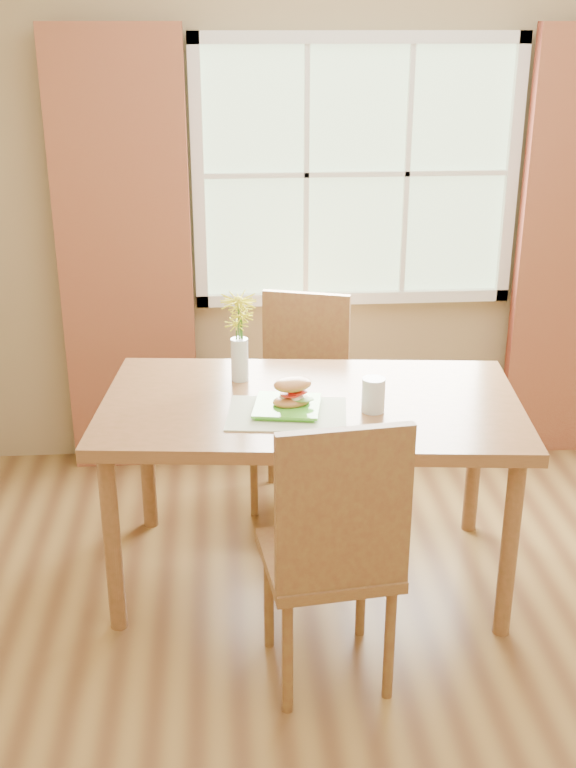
% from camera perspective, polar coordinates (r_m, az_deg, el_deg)
% --- Properties ---
extents(room, '(4.24, 3.84, 2.74)m').
position_cam_1_polar(room, '(2.81, 9.89, 4.09)').
color(room, olive).
rests_on(room, ground).
extents(window, '(1.62, 0.06, 1.32)m').
position_cam_1_polar(window, '(4.56, 4.37, 13.17)').
color(window, '#A0C091').
rests_on(window, room).
extents(curtain_left, '(0.65, 0.08, 2.20)m').
position_cam_1_polar(curtain_left, '(4.53, -10.29, 7.64)').
color(curtain_left, maroon).
rests_on(curtain_left, room).
extents(dining_table, '(1.74, 1.09, 0.81)m').
position_cam_1_polar(dining_table, '(3.59, 1.45, -2.27)').
color(dining_table, brown).
rests_on(dining_table, room).
extents(chair_near, '(0.49, 0.49, 1.06)m').
position_cam_1_polar(chair_near, '(3.03, 3.00, -10.28)').
color(chair_near, brown).
rests_on(chair_near, room).
extents(chair_far, '(0.53, 0.53, 1.01)m').
position_cam_1_polar(chair_far, '(4.30, 0.84, -0.43)').
color(chair_far, brown).
rests_on(chair_far, room).
extents(placemat, '(0.49, 0.38, 0.01)m').
position_cam_1_polar(placemat, '(3.43, -0.06, -1.91)').
color(placemat, beige).
rests_on(placemat, dining_table).
extents(plate, '(0.29, 0.29, 0.01)m').
position_cam_1_polar(plate, '(3.45, -0.05, -1.54)').
color(plate, '#51C030').
rests_on(plate, placemat).
extents(croissant_sandwich, '(0.18, 0.15, 0.12)m').
position_cam_1_polar(croissant_sandwich, '(3.44, 0.28, -0.54)').
color(croissant_sandwich, '#C88244').
rests_on(croissant_sandwich, plate).
extents(water_glass, '(0.09, 0.09, 0.13)m').
position_cam_1_polar(water_glass, '(3.45, 5.44, -0.74)').
color(water_glass, silver).
rests_on(water_glass, dining_table).
extents(flower_vase, '(0.15, 0.15, 0.37)m').
position_cam_1_polar(flower_vase, '(3.68, -3.12, 3.65)').
color(flower_vase, silver).
rests_on(flower_vase, dining_table).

